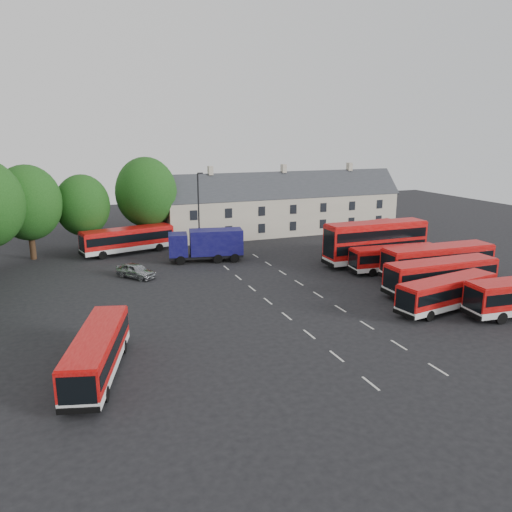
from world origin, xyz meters
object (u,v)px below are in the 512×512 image
object	(u,v)px
box_truck	(207,244)
lamppost	(199,214)
silver_car	(136,271)
bus_dd_south	(375,240)
bus_west	(97,350)

from	to	relation	value
box_truck	lamppost	distance (m)	3.67
box_truck	silver_car	distance (m)	9.62
bus_dd_south	silver_car	world-z (taller)	bus_dd_south
silver_car	lamppost	size ratio (longest dim) A/B	0.44
silver_car	lamppost	xyz separation A→B (m)	(8.24, 5.43, 4.63)
box_truck	bus_west	bearing A→B (deg)	-108.58
silver_car	bus_west	bearing A→B (deg)	-141.24
box_truck	lamppost	world-z (taller)	lamppost
box_truck	silver_car	size ratio (longest dim) A/B	1.97
bus_dd_south	lamppost	bearing A→B (deg)	151.64
silver_car	lamppost	distance (m)	10.90
bus_west	box_truck	bearing A→B (deg)	-13.62
bus_dd_south	bus_west	size ratio (longest dim) A/B	1.17
bus_west	silver_car	size ratio (longest dim) A/B	2.28
bus_west	lamppost	xyz separation A→B (m)	(13.41, 26.24, 3.70)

